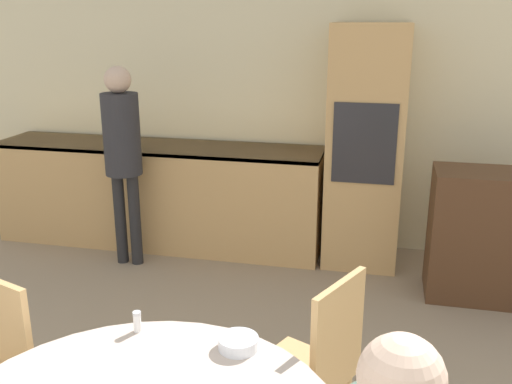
% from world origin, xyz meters
% --- Properties ---
extents(wall_back, '(7.14, 0.05, 2.60)m').
position_xyz_m(wall_back, '(0.00, 4.94, 1.30)').
color(wall_back, beige).
rests_on(wall_back, ground_plane).
extents(kitchen_counter, '(2.85, 0.60, 0.89)m').
position_xyz_m(kitchen_counter, '(-1.30, 4.59, 0.46)').
color(kitchen_counter, tan).
rests_on(kitchen_counter, ground_plane).
extents(oven_unit, '(0.58, 0.59, 1.89)m').
position_xyz_m(oven_unit, '(0.46, 4.60, 0.95)').
color(oven_unit, tan).
rests_on(oven_unit, ground_plane).
extents(sideboard, '(0.99, 0.45, 0.93)m').
position_xyz_m(sideboard, '(1.45, 4.13, 0.46)').
color(sideboard, '#51331E').
rests_on(sideboard, ground_plane).
extents(chair_far_right, '(0.53, 0.53, 0.93)m').
position_xyz_m(chair_far_right, '(0.38, 2.26, 0.51)').
color(chair_far_right, tan).
rests_on(chair_far_right, ground_plane).
extents(person_standing, '(0.29, 0.29, 1.59)m').
position_xyz_m(person_standing, '(-1.37, 4.11, 1.00)').
color(person_standing, '#262628').
rests_on(person_standing, ground_plane).
extents(bowl_centre, '(0.16, 0.16, 0.05)m').
position_xyz_m(bowl_centre, '(0.10, 1.98, 0.75)').
color(bowl_centre, silver).
rests_on(bowl_centre, dining_table).
extents(salt_shaker, '(0.03, 0.03, 0.09)m').
position_xyz_m(salt_shaker, '(-0.32, 2.01, 0.77)').
color(salt_shaker, white).
rests_on(salt_shaker, dining_table).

